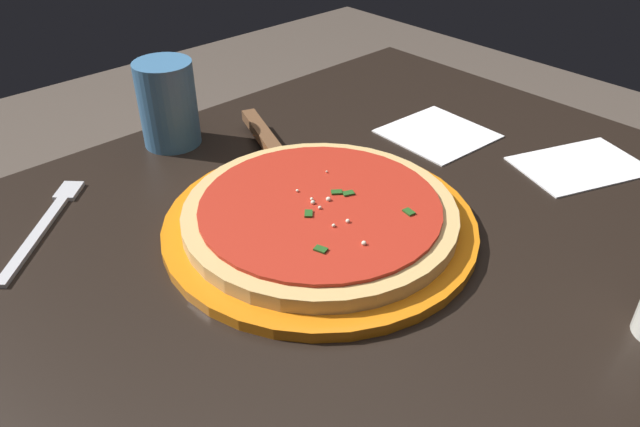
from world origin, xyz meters
name	(u,v)px	position (x,y,z in m)	size (l,w,h in m)	color
restaurant_table	(344,325)	(0.00, 0.00, 0.58)	(0.91, 0.69, 0.74)	black
serving_plate	(320,224)	(-0.04, 0.01, 0.75)	(0.33, 0.33, 0.01)	orange
pizza	(320,212)	(-0.04, 0.01, 0.76)	(0.29, 0.29, 0.02)	#DBB26B
pizza_server	(272,149)	(0.02, 0.16, 0.76)	(0.12, 0.22, 0.01)	silver
cup_tall_drink	(168,104)	(-0.05, 0.29, 0.80)	(0.07, 0.07, 0.11)	teal
napkin_folded_right	(438,134)	(0.23, 0.06, 0.74)	(0.13, 0.13, 0.00)	white
napkin_loose_left	(580,166)	(0.30, -0.11, 0.74)	(0.16, 0.10, 0.00)	white
fork	(46,222)	(-0.25, 0.21, 0.74)	(0.14, 0.14, 0.00)	silver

